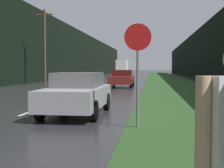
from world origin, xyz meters
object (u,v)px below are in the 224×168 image
(delivery_truck, at_px, (123,68))
(car_passing_far, at_px, (122,78))
(stop_sign, at_px, (138,63))
(car_passing_near, at_px, (77,93))

(delivery_truck, bearing_deg, car_passing_far, -84.65)
(stop_sign, height_order, delivery_truck, delivery_truck)
(stop_sign, distance_m, car_passing_near, 3.37)
(car_passing_near, xyz_separation_m, delivery_truck, (-3.81, 57.18, 1.06))
(car_passing_far, bearing_deg, delivery_truck, -84.65)
(stop_sign, bearing_deg, delivery_truck, 95.82)
(car_passing_near, bearing_deg, car_passing_far, -90.00)
(stop_sign, bearing_deg, car_passing_near, 134.47)
(car_passing_near, distance_m, delivery_truck, 57.31)
(stop_sign, bearing_deg, car_passing_far, 96.85)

